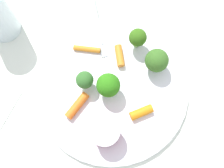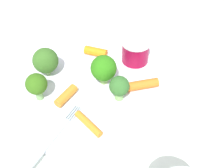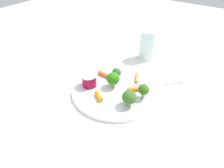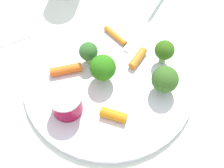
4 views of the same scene
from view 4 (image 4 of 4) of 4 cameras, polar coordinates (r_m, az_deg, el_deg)
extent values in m
plane|color=white|center=(0.50, -0.53, 0.64)|extent=(2.40, 2.40, 0.00)
cylinder|color=white|center=(0.50, -0.54, 1.01)|extent=(0.29, 0.29, 0.01)
cylinder|color=maroon|center=(0.45, -8.91, -3.75)|extent=(0.05, 0.05, 0.04)
cylinder|color=silver|center=(0.43, -9.28, -2.47)|extent=(0.05, 0.05, 0.00)
cylinder|color=#7EB668|center=(0.51, 9.86, 5.03)|extent=(0.01, 0.01, 0.02)
sphere|color=#346517|center=(0.49, 10.24, 6.55)|extent=(0.03, 0.03, 0.03)
cylinder|color=#90BB65|center=(0.48, -1.57, 1.16)|extent=(0.01, 0.01, 0.02)
sphere|color=#2C7916|center=(0.46, -1.64, 2.75)|extent=(0.04, 0.04, 0.04)
cylinder|color=#85C266|center=(0.50, -4.48, 5.00)|extent=(0.01, 0.01, 0.02)
sphere|color=#33672A|center=(0.49, -4.64, 6.38)|extent=(0.03, 0.03, 0.03)
cylinder|color=#92C072|center=(0.48, 9.91, -0.56)|extent=(0.01, 0.01, 0.01)
sphere|color=#376623|center=(0.46, 10.33, 0.90)|extent=(0.04, 0.04, 0.04)
cylinder|color=orange|center=(0.51, 5.06, 5.06)|extent=(0.04, 0.04, 0.01)
cylinder|color=orange|center=(0.45, 0.30, -6.09)|extent=(0.04, 0.04, 0.02)
cylinder|color=orange|center=(0.50, -8.99, 2.81)|extent=(0.05, 0.02, 0.02)
cylinder|color=orange|center=(0.54, 0.65, 9.49)|extent=(0.03, 0.05, 0.01)
cube|color=#ABBBC4|center=(0.59, 7.68, 13.84)|extent=(0.12, 0.12, 0.00)
cube|color=#ABBBC4|center=(0.53, 3.83, 7.19)|extent=(0.02, 0.02, 0.00)
cube|color=#ABBBC4|center=(0.53, 3.49, 7.33)|extent=(0.02, 0.02, 0.00)
cube|color=#ABBBC4|center=(0.53, 3.16, 7.47)|extent=(0.02, 0.02, 0.00)
cube|color=#ABBBC4|center=(0.53, 2.83, 7.61)|extent=(0.02, 0.02, 0.00)
camera|label=1|loc=(0.19, -50.05, 53.49)|focal=38.37mm
camera|label=2|loc=(0.60, -4.41, 51.33)|focal=44.90mm
camera|label=3|loc=(0.37, 91.81, -9.30)|focal=30.53mm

